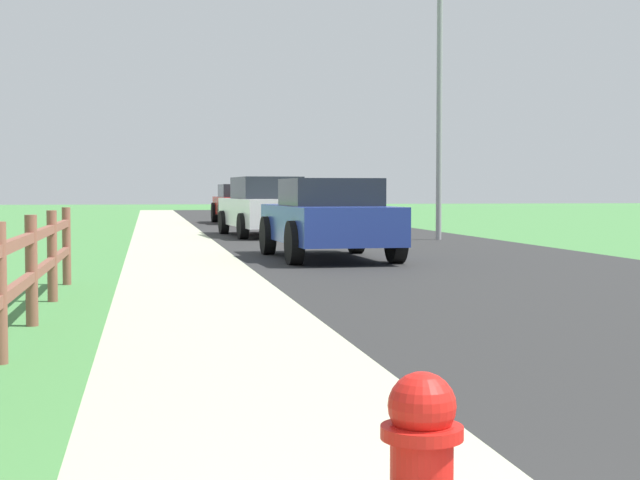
% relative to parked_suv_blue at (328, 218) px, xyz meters
% --- Properties ---
extents(ground_plane, '(120.00, 120.00, 0.00)m').
position_rel_parked_suv_blue_xyz_m(ground_plane, '(-1.61, 8.77, -0.74)').
color(ground_plane, '#437F40').
extents(road_asphalt, '(7.00, 66.00, 0.01)m').
position_rel_parked_suv_blue_xyz_m(road_asphalt, '(1.89, 10.77, -0.73)').
color(road_asphalt, '#292929').
rests_on(road_asphalt, ground).
extents(curb_concrete, '(6.00, 66.00, 0.01)m').
position_rel_parked_suv_blue_xyz_m(curb_concrete, '(-4.61, 10.77, -0.73)').
color(curb_concrete, '#AFB593').
rests_on(curb_concrete, ground).
extents(grass_verge, '(5.00, 66.00, 0.00)m').
position_rel_parked_suv_blue_xyz_m(grass_verge, '(-6.11, 10.77, -0.73)').
color(grass_verge, '#437F40').
rests_on(grass_verge, ground).
extents(parked_suv_blue, '(2.12, 4.37, 1.45)m').
position_rel_parked_suv_blue_xyz_m(parked_suv_blue, '(0.00, 0.00, 0.00)').
color(parked_suv_blue, navy).
rests_on(parked_suv_blue, ground).
extents(parked_car_white, '(2.27, 5.05, 1.59)m').
position_rel_parked_suv_blue_xyz_m(parked_car_white, '(-0.08, 8.75, 0.05)').
color(parked_car_white, white).
rests_on(parked_car_white, ground).
extents(parked_car_red, '(2.11, 4.33, 1.46)m').
position_rel_parked_suv_blue_xyz_m(parked_car_red, '(0.31, 19.20, 0.03)').
color(parked_car_red, maroon).
rests_on(parked_car_red, ground).
extents(street_lamp, '(1.17, 0.20, 6.75)m').
position_rel_parked_suv_blue_xyz_m(street_lamp, '(4.06, 6.07, 3.25)').
color(street_lamp, gray).
rests_on(street_lamp, ground).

